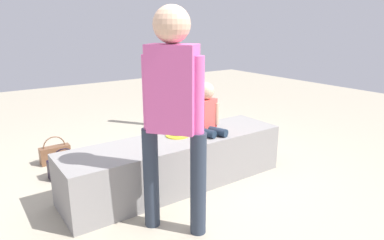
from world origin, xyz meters
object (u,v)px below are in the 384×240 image
party_cup_red (211,149)px  cake_box_white (182,156)px  water_bottle_near_gift (99,164)px  adult_standing (173,103)px  gift_bag (154,132)px  handbag_black_leather (65,167)px  handbag_brown_canvas (55,154)px  child_seated (206,111)px  cake_plate (177,134)px

party_cup_red → cake_box_white: bearing=-177.0°
water_bottle_near_gift → cake_box_white: 0.87m
cake_box_white → adult_standing: bearing=-125.8°
adult_standing → gift_bag: size_ratio=4.35×
water_bottle_near_gift → cake_box_white: (0.85, -0.22, -0.03)m
handbag_black_leather → handbag_brown_canvas: 0.42m
cake_box_white → handbag_brown_canvas: (-1.14, 0.78, 0.03)m
adult_standing → water_bottle_near_gift: 1.51m
gift_bag → cake_box_white: size_ratio=1.09×
adult_standing → water_bottle_near_gift: (-0.11, 1.24, -0.85)m
handbag_black_leather → handbag_brown_canvas: size_ratio=0.98×
cake_box_white → handbag_brown_canvas: handbag_brown_canvas is taller
gift_bag → party_cup_red: gift_bag is taller
gift_bag → handbag_black_leather: (-1.18, -0.30, -0.06)m
child_seated → gift_bag: child_seated is taller
child_seated → handbag_brown_canvas: (-1.12, 1.22, -0.57)m
child_seated → handbag_black_leather: (-1.14, 0.80, -0.57)m
child_seated → handbag_brown_canvas: child_seated is taller
cake_plate → handbag_brown_canvas: (-0.85, 1.15, -0.38)m
cake_box_white → handbag_brown_canvas: bearing=145.7°
cake_plate → child_seated: bearing=-15.3°
cake_plate → cake_box_white: 0.62m
party_cup_red → gift_bag: bearing=122.3°
water_bottle_near_gift → handbag_black_leather: handbag_black_leather is taller
cake_plate → handbag_brown_canvas: 1.47m
party_cup_red → handbag_brown_canvas: (-1.57, 0.75, 0.05)m
gift_bag → handbag_brown_canvas: size_ratio=1.17×
party_cup_red → handbag_brown_canvas: 1.74m
water_bottle_near_gift → party_cup_red: size_ratio=2.14×
adult_standing → handbag_brown_canvas: size_ratio=5.07×
child_seated → cake_box_white: bearing=88.5°
gift_bag → water_bottle_near_gift: gift_bag is taller
adult_standing → handbag_black_leather: size_ratio=5.19×
adult_standing → cake_plate: bearing=55.4°
water_bottle_near_gift → cake_box_white: bearing=-14.6°
child_seated → party_cup_red: bearing=46.6°
adult_standing → handbag_black_leather: (-0.41, 1.38, -0.85)m
adult_standing → handbag_brown_canvas: (-0.40, 1.80, -0.85)m
adult_standing → cake_box_white: 1.54m
water_bottle_near_gift → handbag_brown_canvas: 0.63m
handbag_brown_canvas → child_seated: bearing=-47.4°
gift_bag → handbag_black_leather: size_ratio=1.19×
child_seated → water_bottle_near_gift: size_ratio=2.24×
child_seated → party_cup_red: 0.89m
water_bottle_near_gift → handbag_black_leather: (-0.30, 0.14, -0.00)m
child_seated → handbag_brown_canvas: 1.75m
party_cup_red → handbag_black_leather: bearing=168.1°
cake_plate → party_cup_red: 0.92m
gift_bag → water_bottle_near_gift: (-0.88, -0.44, -0.06)m
cake_plate → water_bottle_near_gift: (-0.56, 0.59, -0.38)m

